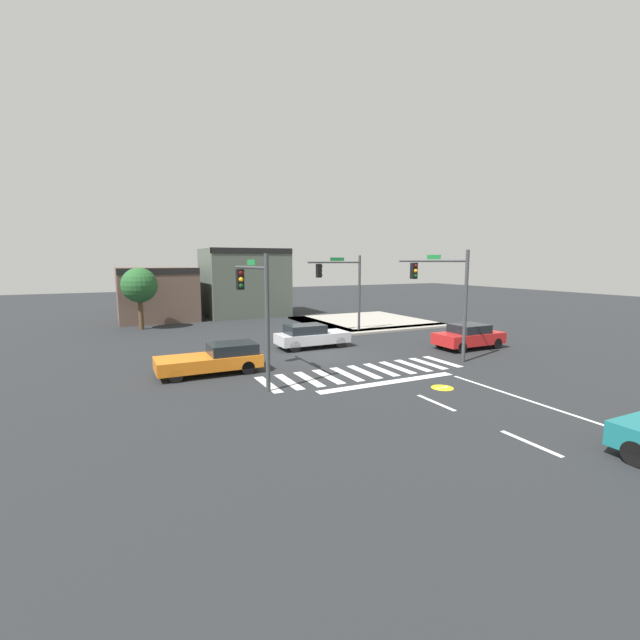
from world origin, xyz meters
TOP-DOWN VIEW (x-y plane):
  - ground_plane at (0.00, 0.00)m, footprint 120.00×120.00m
  - crosswalk_near at (0.00, -4.50)m, footprint 9.99×2.65m
  - lane_markings at (1.11, -12.02)m, footprint 6.80×20.25m
  - bike_detector_marking at (1.53, -8.15)m, footprint 0.91×0.91m
  - curb_corner_northeast at (8.49, 9.42)m, footprint 10.00×10.60m
  - storefront_row at (-2.06, 19.28)m, footprint 14.89×6.96m
  - traffic_signal_southwest at (-5.08, -3.72)m, footprint 0.32×4.42m
  - traffic_signal_southeast at (5.70, -3.09)m, footprint 0.32×5.71m
  - traffic_signal_northeast at (4.41, 5.65)m, footprint 4.23×0.32m
  - car_red at (8.60, -2.50)m, footprint 4.14×1.95m
  - car_silver at (0.15, 1.82)m, footprint 4.37×1.79m
  - car_orange at (-6.38, -1.62)m, footprint 4.71×1.94m
  - roadside_tree at (-8.50, 14.00)m, footprint 2.65×2.65m

SIDE VIEW (x-z plane):
  - ground_plane at x=0.00m, z-range 0.00..0.00m
  - bike_detector_marking at x=1.53m, z-range 0.00..0.01m
  - crosswalk_near at x=0.00m, z-range 0.00..0.01m
  - lane_markings at x=1.11m, z-range 0.00..0.01m
  - curb_corner_northeast at x=8.49m, z-range 0.00..0.15m
  - car_orange at x=-6.38m, z-range 0.01..1.37m
  - car_silver at x=0.15m, z-range 0.02..1.45m
  - car_red at x=8.60m, z-range 0.02..1.47m
  - storefront_row at x=-2.06m, z-range -0.33..6.04m
  - roadside_tree at x=-8.50m, z-range 1.00..5.72m
  - traffic_signal_southwest at x=-5.08m, z-range 0.96..6.45m
  - traffic_signal_northeast at x=4.41m, z-range 1.01..6.62m
  - traffic_signal_southeast at x=5.70m, z-range 1.07..6.83m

